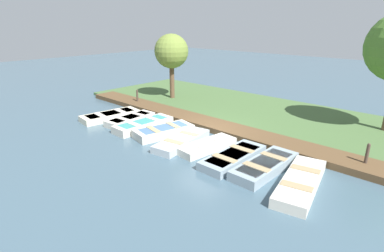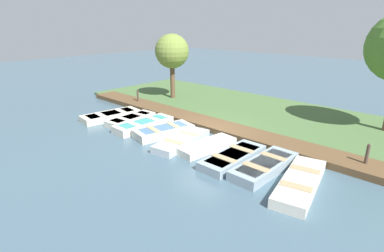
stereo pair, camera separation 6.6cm
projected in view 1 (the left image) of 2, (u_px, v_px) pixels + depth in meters
ground_plane at (204, 136)px, 14.68m from camera, size 80.00×80.00×0.00m
shore_bank at (257, 113)px, 18.13m from camera, size 8.00×24.00×0.17m
dock_walkway at (219, 127)px, 15.49m from camera, size 1.50×21.69×0.29m
rowboat_0 at (110, 116)px, 17.24m from camera, size 3.39×1.58×0.37m
rowboat_1 at (131, 119)px, 16.57m from camera, size 2.93×1.21×0.37m
rowboat_2 at (144, 125)px, 15.63m from camera, size 3.26×1.18×0.42m
rowboat_3 at (164, 131)px, 14.67m from camera, size 3.08×1.78×0.43m
rowboat_4 at (182, 141)px, 13.59m from camera, size 3.31×1.52×0.35m
rowboat_5 at (207, 146)px, 13.02m from camera, size 2.87×1.26×0.35m
rowboat_6 at (233, 157)px, 11.91m from camera, size 3.20×1.15×0.36m
rowboat_7 at (265, 166)px, 11.16m from camera, size 3.25×1.17×0.39m
rowboat_8 at (301, 182)px, 10.03m from camera, size 3.70×1.76×0.39m
mooring_post_near at (137, 97)px, 19.90m from camera, size 0.12×0.12×1.07m
mooring_post_far at (367, 157)px, 11.09m from camera, size 0.12×0.12×1.07m
park_tree_far_left at (171, 52)px, 20.38m from camera, size 2.32×2.32×4.57m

